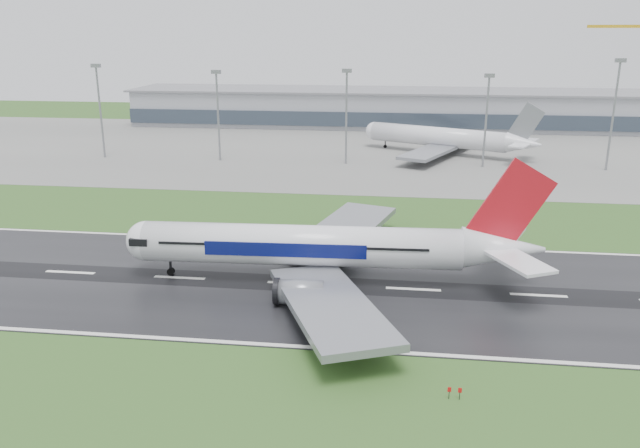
# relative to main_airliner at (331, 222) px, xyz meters

# --- Properties ---
(ground) EXTENTS (520.00, 520.00, 0.00)m
(ground) POSITION_rel_main_airliner_xyz_m (14.04, -2.22, -10.48)
(ground) COLOR #284D1C
(ground) RESTS_ON ground
(runway) EXTENTS (400.00, 45.00, 0.10)m
(runway) POSITION_rel_main_airliner_xyz_m (14.04, -2.22, -10.43)
(runway) COLOR black
(runway) RESTS_ON ground
(apron) EXTENTS (400.00, 130.00, 0.08)m
(apron) POSITION_rel_main_airliner_xyz_m (14.04, 122.78, -10.44)
(apron) COLOR slate
(apron) RESTS_ON ground
(terminal) EXTENTS (240.00, 36.00, 15.00)m
(terminal) POSITION_rel_main_airliner_xyz_m (14.04, 182.78, -2.98)
(terminal) COLOR gray
(terminal) RESTS_ON ground
(main_airliner) EXTENTS (72.89, 69.68, 20.75)m
(main_airliner) POSITION_rel_main_airliner_xyz_m (0.00, 0.00, 0.00)
(main_airliner) COLOR white
(main_airliner) RESTS_ON runway
(parked_airliner) EXTENTS (81.91, 79.77, 18.51)m
(parked_airliner) POSITION_rel_main_airliner_xyz_m (26.11, 117.80, -1.14)
(parked_airliner) COLOR silver
(parked_airliner) RESTS_ON apron
(floodmast_0) EXTENTS (0.64, 0.64, 29.31)m
(floodmast_0) POSITION_rel_main_airliner_xyz_m (-86.72, 97.78, 4.18)
(floodmast_0) COLOR gray
(floodmast_0) RESTS_ON ground
(floodmast_1) EXTENTS (0.64, 0.64, 27.67)m
(floodmast_1) POSITION_rel_main_airliner_xyz_m (-47.09, 97.78, 3.36)
(floodmast_1) COLOR gray
(floodmast_1) RESTS_ON ground
(floodmast_2) EXTENTS (0.64, 0.64, 28.35)m
(floodmast_2) POSITION_rel_main_airliner_xyz_m (-5.88, 97.78, 3.70)
(floodmast_2) COLOR gray
(floodmast_2) RESTS_ON ground
(floodmast_3) EXTENTS (0.64, 0.64, 27.27)m
(floodmast_3) POSITION_rel_main_airliner_xyz_m (36.81, 97.78, 3.16)
(floodmast_3) COLOR gray
(floodmast_3) RESTS_ON ground
(floodmast_4) EXTENTS (0.64, 0.64, 31.88)m
(floodmast_4) POSITION_rel_main_airliner_xyz_m (73.47, 97.78, 5.46)
(floodmast_4) COLOR gray
(floodmast_4) RESTS_ON ground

